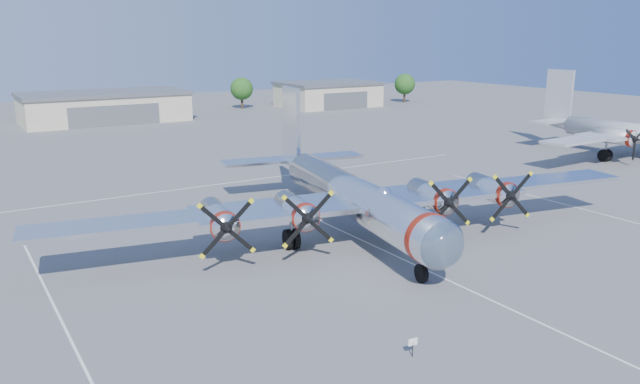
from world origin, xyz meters
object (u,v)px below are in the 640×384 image
hangar_east (328,94)px  main_bomber_b29 (349,232)px  hangar_center (105,107)px  tree_far_east (405,84)px  twin_engine_east (618,155)px  info_placard (413,344)px  tree_east (242,89)px

hangar_east → main_bomber_b29: bearing=-121.5°
hangar_center → main_bomber_b29: bearing=-89.8°
tree_far_east → main_bomber_b29: tree_far_east is taller
hangar_center → twin_engine_east: bearing=-54.8°
hangar_east → tree_far_east: 20.15m
tree_far_east → info_placard: tree_far_east is taller
main_bomber_b29 → twin_engine_east: 49.19m
hangar_east → twin_engine_east: size_ratio=0.62×
hangar_center → tree_east: bearing=11.4°
info_placard → hangar_east: bearing=66.3°
tree_far_east → info_placard: (-76.25, -93.75, -3.55)m
hangar_center → info_placard: (-8.25, -95.71, -2.04)m
twin_engine_east → hangar_east: bearing=88.3°
hangar_east → main_bomber_b29: hangar_east is taller
hangar_east → twin_engine_east: (0.72, -69.17, -2.71)m
main_bomber_b29 → info_placard: size_ratio=48.96×
tree_east → main_bomber_b29: bearing=-109.5°
info_placard → tree_east: bearing=76.2°
tree_far_east → twin_engine_east: bearing=-106.0°
tree_east → main_bomber_b29: 89.06m
hangar_east → tree_far_east: bearing=-5.6°
tree_far_east → twin_engine_east: (-19.28, -67.21, -4.22)m
main_bomber_b29 → tree_east: bearing=80.6°
tree_east → info_placard: bearing=-110.6°
hangar_center → info_placard: bearing=-94.9°
main_bomber_b29 → info_placard: main_bomber_b29 is taller
tree_far_east → tree_east: bearing=168.1°
main_bomber_b29 → info_placard: 19.84m
hangar_east → info_placard: size_ratio=21.45×
tree_east → tree_far_east: size_ratio=1.00×
hangar_center → hangar_east: same height
hangar_east → info_placard: 111.04m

